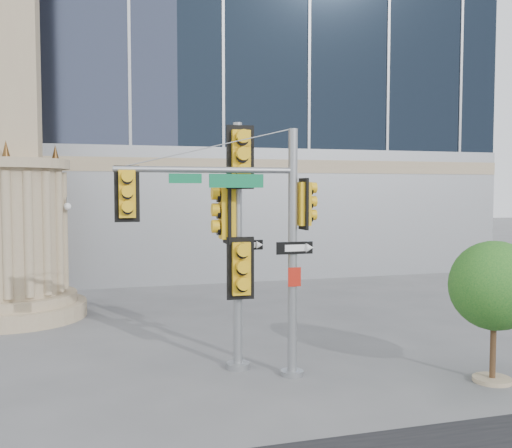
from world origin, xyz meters
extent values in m
plane|color=#545456|center=(0.00, 0.00, 0.00)|extent=(120.00, 120.00, 0.00)
cylinder|color=tan|center=(-6.00, 9.00, 0.25)|extent=(4.40, 4.40, 0.50)
cylinder|color=tan|center=(-6.00, 9.00, 0.65)|extent=(3.80, 3.80, 0.30)
cylinder|color=tan|center=(-6.00, 9.00, 2.80)|extent=(3.00, 3.00, 4.00)
cylinder|color=tan|center=(-6.00, 9.00, 4.95)|extent=(3.50, 3.50, 0.30)
cone|color=#472D14|center=(-4.70, 9.00, 5.35)|extent=(0.24, 0.24, 0.50)
cylinder|color=slate|center=(0.67, 1.20, 0.05)|extent=(0.51, 0.51, 0.11)
cylinder|color=slate|center=(0.67, 1.20, 2.74)|extent=(0.20, 0.20, 5.47)
cylinder|color=slate|center=(-1.25, 1.19, 4.56)|extent=(3.83, 0.14, 0.13)
cube|color=#0C6B3F|center=(-0.61, 1.17, 4.33)|extent=(1.19, 0.04, 0.29)
cube|color=gold|center=(-2.89, 1.18, 4.06)|extent=(0.50, 0.26, 1.14)
cube|color=gold|center=(0.92, 1.20, 3.83)|extent=(0.26, 0.50, 1.14)
cube|color=black|center=(0.67, 1.07, 2.87)|extent=(0.84, 0.03, 0.27)
cube|color=#AF1C10|center=(0.67, 1.07, 2.23)|extent=(0.29, 0.03, 0.42)
cylinder|color=slate|center=(-0.38, 2.00, 0.07)|extent=(0.54, 0.54, 0.14)
cylinder|color=slate|center=(-0.38, 2.00, 2.83)|extent=(0.20, 0.20, 5.66)
cube|color=gold|center=(-0.38, 1.75, 4.86)|extent=(0.63, 0.32, 1.41)
cube|color=gold|center=(-0.63, 2.00, 3.62)|extent=(0.32, 0.63, 1.41)
cube|color=gold|center=(-0.38, 1.75, 2.38)|extent=(0.63, 0.32, 1.41)
cube|color=black|center=(-0.17, 1.86, 2.88)|extent=(0.70, 0.04, 0.23)
cylinder|color=tan|center=(4.68, -0.39, 0.05)|extent=(0.82, 0.82, 0.09)
cylinder|color=#382314|center=(4.68, -0.39, 0.82)|extent=(0.13, 0.13, 1.64)
sphere|color=#124E1A|center=(4.68, -0.39, 2.10)|extent=(1.92, 1.92, 1.92)
sphere|color=#124E1A|center=(5.10, -0.17, 1.83)|extent=(1.19, 1.19, 1.19)
sphere|color=#124E1A|center=(4.37, -0.62, 1.87)|extent=(1.00, 1.00, 1.00)
camera|label=1|loc=(-3.54, -10.60, 4.15)|focal=40.00mm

